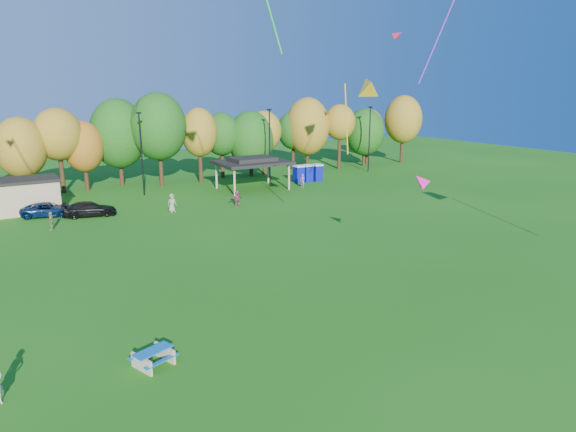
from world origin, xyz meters
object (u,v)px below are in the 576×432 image
porta_potties (308,173)px  picnic_table (153,356)px  car_c (48,210)px  car_d (90,209)px

porta_potties → picnic_table: bearing=-131.6°
car_c → car_d: bearing=-103.0°
porta_potties → car_c: size_ratio=0.80×
porta_potties → picnic_table: porta_potties is taller
picnic_table → car_d: bearing=64.8°
car_d → picnic_table: bearing=-174.5°
porta_potties → car_d: size_ratio=0.80×
porta_potties → car_c: porta_potties is taller
car_c → picnic_table: bearing=-162.0°
car_d → car_c: bearing=70.9°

